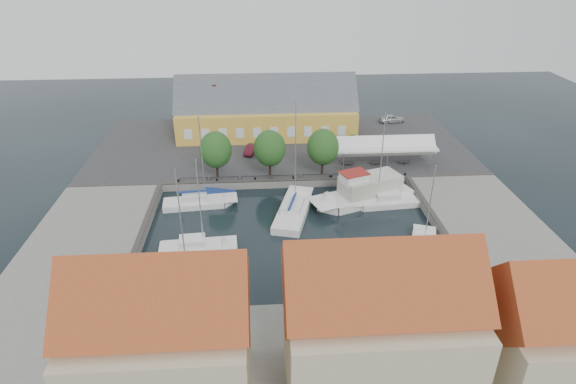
% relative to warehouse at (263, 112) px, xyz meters
% --- Properties ---
extents(ground, '(140.00, 140.00, 0.00)m').
position_rel_warehouse_xyz_m(ground, '(2.60, -28.36, -4.43)').
color(ground, black).
rests_on(ground, ground).
extents(north_quay, '(56.00, 26.00, 1.00)m').
position_rel_warehouse_xyz_m(north_quay, '(2.60, -5.36, -3.93)').
color(north_quay, '#2D2D30').
rests_on(north_quay, ground).
extents(west_quay, '(12.00, 24.00, 1.00)m').
position_rel_warehouse_xyz_m(west_quay, '(-19.40, -30.36, -3.93)').
color(west_quay, slate).
rests_on(west_quay, ground).
extents(east_quay, '(12.00, 24.00, 1.00)m').
position_rel_warehouse_xyz_m(east_quay, '(24.60, -30.36, -3.93)').
color(east_quay, slate).
rests_on(east_quay, ground).
extents(south_bank, '(56.00, 14.00, 1.00)m').
position_rel_warehouse_xyz_m(south_bank, '(2.60, -49.36, -3.93)').
color(south_bank, slate).
rests_on(south_bank, ground).
extents(quay_edge_fittings, '(56.00, 24.72, 0.40)m').
position_rel_warehouse_xyz_m(quay_edge_fittings, '(2.62, -23.61, -3.37)').
color(quay_edge_fittings, '#383533').
rests_on(quay_edge_fittings, north_quay).
extents(warehouse, '(28.56, 14.00, 9.55)m').
position_rel_warehouse_xyz_m(warehouse, '(0.00, 0.00, 0.00)').
color(warehouse, gold).
rests_on(warehouse, north_quay).
extents(tent_canopy, '(14.00, 4.00, 2.83)m').
position_rel_warehouse_xyz_m(tent_canopy, '(16.60, -13.86, -0.74)').
color(tent_canopy, white).
rests_on(tent_canopy, north_quay).
extents(quay_trees, '(18.20, 4.20, 6.30)m').
position_rel_warehouse_xyz_m(quay_trees, '(0.60, -16.36, 0.45)').
color(quay_trees, black).
rests_on(quay_trees, north_quay).
extents(car_silver, '(4.40, 2.26, 1.43)m').
position_rel_warehouse_xyz_m(car_silver, '(22.29, 3.49, -2.71)').
color(car_silver, '#B3B6BC').
rests_on(car_silver, north_quay).
extents(car_red, '(2.19, 3.92, 1.22)m').
position_rel_warehouse_xyz_m(car_red, '(-1.98, -8.62, -2.82)').
color(car_red, '#4F121D').
rests_on(car_red, north_quay).
extents(center_sailboat, '(5.84, 11.02, 14.42)m').
position_rel_warehouse_xyz_m(center_sailboat, '(3.04, -25.29, -4.07)').
color(center_sailboat, white).
rests_on(center_sailboat, ground).
extents(trawler, '(13.81, 8.36, 5.00)m').
position_rel_warehouse_xyz_m(trawler, '(12.21, -22.38, -3.41)').
color(trawler, white).
rests_on(trawler, ground).
extents(east_boat_a, '(9.04, 3.65, 12.40)m').
position_rel_warehouse_xyz_m(east_boat_a, '(14.41, -23.51, -4.17)').
color(east_boat_a, white).
rests_on(east_boat_a, ground).
extents(east_boat_c, '(4.86, 8.12, 10.13)m').
position_rel_warehouse_xyz_m(east_boat_c, '(16.01, -33.90, -4.17)').
color(east_boat_c, white).
rests_on(east_boat_c, ground).
extents(west_boat_a, '(9.31, 3.47, 11.98)m').
position_rel_warehouse_xyz_m(west_boat_a, '(-8.44, -22.29, -4.16)').
color(west_boat_a, white).
rests_on(west_boat_a, ground).
extents(west_boat_c, '(8.32, 3.16, 11.04)m').
position_rel_warehouse_xyz_m(west_boat_c, '(-7.70, -32.22, -4.17)').
color(west_boat_c, white).
rests_on(west_boat_c, ground).
extents(west_boat_d, '(9.44, 4.46, 12.13)m').
position_rel_warehouse_xyz_m(west_boat_d, '(-8.99, -36.87, -4.16)').
color(west_boat_d, white).
rests_on(west_boat_d, ground).
extents(launch_sw, '(5.24, 2.13, 0.98)m').
position_rel_warehouse_xyz_m(launch_sw, '(-10.95, -40.03, -4.34)').
color(launch_sw, white).
rests_on(launch_sw, ground).
extents(launch_nw, '(4.44, 2.70, 0.88)m').
position_rel_warehouse_xyz_m(launch_nw, '(-6.25, -19.70, -4.34)').
color(launch_nw, navy).
rests_on(launch_nw, ground).
extents(townhouses, '(36.30, 8.50, 12.00)m').
position_rel_warehouse_xyz_m(townhouses, '(4.52, -51.60, 1.40)').
color(townhouses, '#C1B594').
rests_on(townhouses, south_bank).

